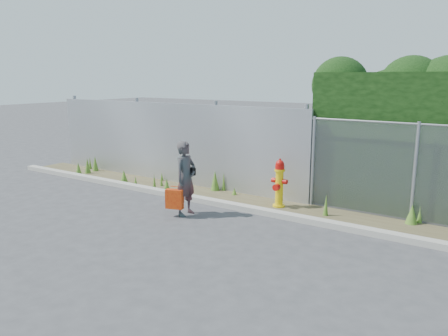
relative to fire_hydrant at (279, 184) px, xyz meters
name	(u,v)px	position (x,y,z in m)	size (l,w,h in m)	color
ground	(196,235)	(-0.50, -2.44, -0.54)	(80.00, 80.00, 0.00)	#3B3B3E
curb	(245,208)	(-0.50, -0.64, -0.48)	(16.00, 0.22, 0.12)	#9A968B
weed_strip	(258,198)	(-0.55, 0.03, -0.43)	(16.00, 1.34, 0.53)	#49412A
corrugated_fence	(168,143)	(-3.75, 0.57, 0.56)	(8.50, 0.21, 2.30)	#A5A6AC
fire_hydrant	(279,184)	(0.00, 0.00, 0.00)	(0.38, 0.34, 1.12)	yellow
woman	(186,178)	(-1.42, -1.57, 0.25)	(0.58, 0.38, 1.59)	#0D5755
red_tote_bag	(174,199)	(-1.52, -1.84, -0.15)	(0.37, 0.14, 0.49)	#A81E09
black_shoulder_bag	(192,171)	(-1.38, -1.41, 0.39)	(0.21, 0.09, 0.16)	black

